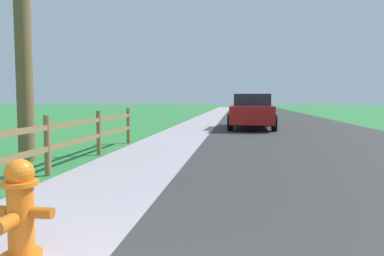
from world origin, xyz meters
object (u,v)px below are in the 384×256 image
parked_suv_red (252,111)px  fire_hydrant (20,208)px  parked_car_silver (250,105)px  parked_car_black (250,104)px  parked_car_blue (257,107)px

parked_suv_red → fire_hydrant: bearing=-99.7°
parked_suv_red → parked_car_silver: size_ratio=1.16×
fire_hydrant → parked_car_black: 41.15m
parked_suv_red → parked_car_black: 26.87m
parked_car_silver → parked_car_black: size_ratio=0.89×
parked_car_silver → parked_car_black: (0.29, 10.24, -0.06)m
parked_car_blue → parked_car_black: 17.54m
parked_suv_red → parked_car_blue: bearing=85.8°
parked_car_silver → parked_suv_red: bearing=-91.6°
parked_suv_red → parked_car_blue: size_ratio=1.03×
parked_car_blue → parked_car_silver: parked_car_silver is taller
fire_hydrant → parked_car_blue: bearing=82.5°
parked_car_blue → parked_car_silver: (-0.23, 7.30, 0.04)m
parked_suv_red → parked_car_black: size_ratio=1.03×
fire_hydrant → parked_car_silver: bearing=84.7°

